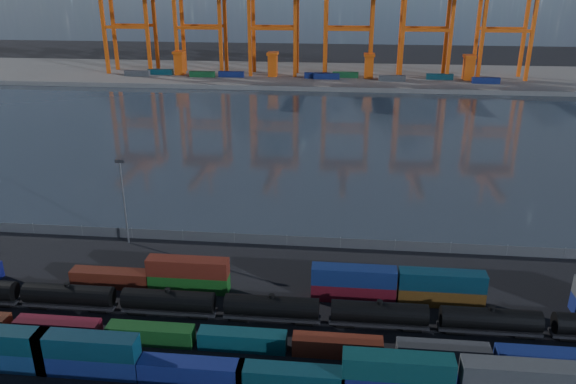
# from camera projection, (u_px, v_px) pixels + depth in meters

# --- Properties ---
(ground) EXTENTS (700.00, 700.00, 0.00)m
(ground) POSITION_uv_depth(u_px,v_px,m) (266.00, 334.00, 79.46)
(ground) COLOR black
(ground) RESTS_ON ground
(harbor_water) EXTENTS (700.00, 700.00, 0.00)m
(harbor_water) POSITION_uv_depth(u_px,v_px,m) (313.00, 135.00, 176.69)
(harbor_water) COLOR #2A333C
(harbor_water) RESTS_ON ground
(far_quay) EXTENTS (700.00, 70.00, 2.00)m
(far_quay) POSITION_uv_depth(u_px,v_px,m) (326.00, 76.00, 273.57)
(far_quay) COLOR #514F4C
(far_quay) RESTS_ON ground
(container_row_south) EXTENTS (140.75, 2.68, 5.72)m
(container_row_south) POSITION_uv_depth(u_px,v_px,m) (131.00, 360.00, 70.33)
(container_row_south) COLOR #3B3E40
(container_row_south) RESTS_ON ground
(container_row_mid) EXTENTS (141.30, 2.45, 5.21)m
(container_row_mid) POSITION_uv_depth(u_px,v_px,m) (241.00, 337.00, 75.97)
(container_row_mid) COLOR #36373A
(container_row_mid) RESTS_ON ground
(container_row_north) EXTENTS (142.84, 2.65, 5.66)m
(container_row_north) POSITION_uv_depth(u_px,v_px,m) (389.00, 288.00, 86.63)
(container_row_north) COLOR #101251
(container_row_north) RESTS_ON ground
(tanker_string) EXTENTS (138.27, 3.07, 4.39)m
(tanker_string) POSITION_uv_depth(u_px,v_px,m) (379.00, 314.00, 80.35)
(tanker_string) COLOR black
(tanker_string) RESTS_ON ground
(waterfront_fence) EXTENTS (160.12, 0.12, 2.20)m
(waterfront_fence) POSITION_uv_depth(u_px,v_px,m) (287.00, 241.00, 105.02)
(waterfront_fence) COLOR #595B5E
(waterfront_fence) RESTS_ON ground
(yard_light_mast) EXTENTS (1.60, 0.40, 16.60)m
(yard_light_mast) POSITION_uv_depth(u_px,v_px,m) (124.00, 197.00, 103.05)
(yard_light_mast) COLOR slate
(yard_light_mast) RESTS_ON ground
(quay_containers) EXTENTS (172.58, 10.99, 2.60)m
(quay_containers) POSITION_uv_depth(u_px,v_px,m) (301.00, 75.00, 260.33)
(quay_containers) COLOR navy
(quay_containers) RESTS_ON far_quay
(straddle_carriers) EXTENTS (140.00, 7.00, 11.10)m
(straddle_carriers) POSITION_uv_depth(u_px,v_px,m) (320.00, 64.00, 262.07)
(straddle_carriers) COLOR #E85610
(straddle_carriers) RESTS_ON far_quay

